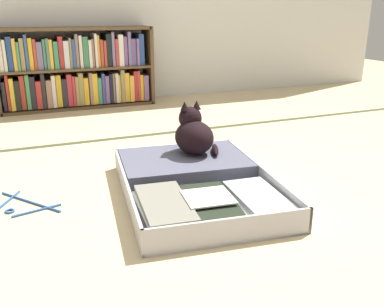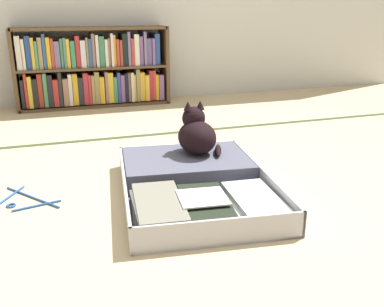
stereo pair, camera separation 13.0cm
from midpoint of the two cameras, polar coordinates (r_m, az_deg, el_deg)
The scene contains 6 objects.
ground_plane at distance 1.80m, azimuth 0.26°, elevation -7.84°, with size 10.00×10.00×0.00m, color #CBB588.
tatami_border at distance 2.86m, azimuth -7.23°, elevation 2.22°, with size 4.80×0.05×0.00m.
bookshelf at distance 3.82m, azimuth -12.20°, elevation 10.90°, with size 1.29×0.28×0.67m.
open_suitcase at distance 1.98m, azimuth 1.90°, elevation -3.83°, with size 0.75×0.98×0.11m.
black_cat at distance 2.16m, azimuth 2.32°, elevation 2.57°, with size 0.24×0.24×0.26m.
clothes_hanger at distance 2.01m, azimuth -19.66°, elevation -5.88°, with size 0.27×0.30×0.01m.
Camera 2 is at (-0.45, -1.55, 0.80)m, focal length 39.97 mm.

